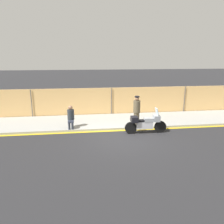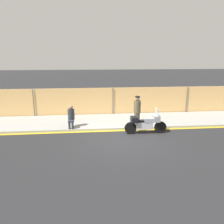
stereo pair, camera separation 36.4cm
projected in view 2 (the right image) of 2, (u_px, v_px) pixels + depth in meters
name	position (u px, v px, depth m)	size (l,w,h in m)	color
ground_plane	(122.00, 138.00, 11.49)	(120.00, 120.00, 0.00)	#262628
sidewalk	(115.00, 121.00, 14.28)	(40.96, 3.28, 0.13)	#9E9E99
curb_paint_stripe	(119.00, 131.00, 12.63)	(40.96, 0.18, 0.01)	gold
storefront_fence	(113.00, 102.00, 15.71)	(38.91, 0.17, 2.02)	#E5B26B
motorcycle	(145.00, 124.00, 12.06)	(2.36, 0.51, 1.43)	black
officer_standing	(137.00, 110.00, 13.10)	(0.41, 0.41, 1.76)	brown
person_seated_on_curb	(71.00, 115.00, 12.69)	(0.39, 0.68, 1.30)	#2D3342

